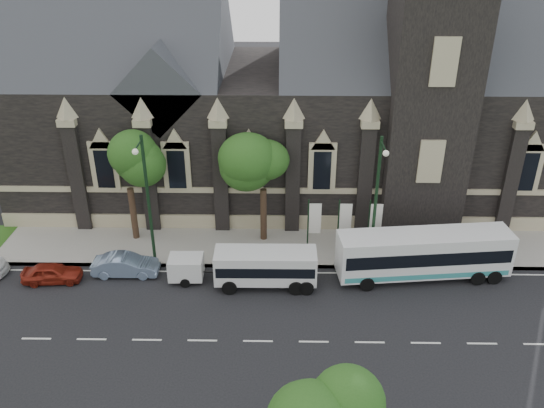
{
  "coord_description": "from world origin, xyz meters",
  "views": [
    {
      "loc": [
        4.13,
        -23.11,
        20.33
      ],
      "look_at": [
        3.66,
        6.0,
        5.21
      ],
      "focal_mm": 36.75,
      "sensor_mm": 36.0,
      "label": 1
    }
  ],
  "objects_px": {
    "shuttle_bus": "(266,266)",
    "tree_walk_right": "(266,163)",
    "car_far_red": "(52,273)",
    "street_lamp_near": "(377,198)",
    "box_trailer": "(186,267)",
    "tree_walk_left": "(131,163)",
    "street_lamp_mid": "(147,196)",
    "banner_flag_center": "(343,222)",
    "banner_flag_left": "(312,221)",
    "sedan": "(126,265)",
    "tour_coach": "(424,254)",
    "banner_flag_right": "(373,222)"
  },
  "relations": [
    {
      "from": "banner_flag_left",
      "to": "box_trailer",
      "type": "bearing_deg",
      "value": -157.03
    },
    {
      "from": "street_lamp_mid",
      "to": "banner_flag_center",
      "type": "height_order",
      "value": "street_lamp_mid"
    },
    {
      "from": "banner_flag_center",
      "to": "sedan",
      "type": "height_order",
      "value": "banner_flag_center"
    },
    {
      "from": "tree_walk_right",
      "to": "sedan",
      "type": "xyz_separation_m",
      "value": [
        -8.83,
        -4.55,
        -5.13
      ]
    },
    {
      "from": "banner_flag_left",
      "to": "banner_flag_center",
      "type": "distance_m",
      "value": 2.0
    },
    {
      "from": "tree_walk_left",
      "to": "sedan",
      "type": "height_order",
      "value": "tree_walk_left"
    },
    {
      "from": "tree_walk_left",
      "to": "box_trailer",
      "type": "distance_m",
      "value": 8.12
    },
    {
      "from": "tree_walk_right",
      "to": "box_trailer",
      "type": "relative_size",
      "value": 2.55
    },
    {
      "from": "shuttle_bus",
      "to": "sedan",
      "type": "height_order",
      "value": "shuttle_bus"
    },
    {
      "from": "banner_flag_left",
      "to": "street_lamp_mid",
      "type": "bearing_deg",
      "value": -169.5
    },
    {
      "from": "banner_flag_left",
      "to": "box_trailer",
      "type": "relative_size",
      "value": 1.31
    },
    {
      "from": "street_lamp_near",
      "to": "sedan",
      "type": "bearing_deg",
      "value": -176.59
    },
    {
      "from": "tree_walk_left",
      "to": "street_lamp_mid",
      "type": "relative_size",
      "value": 0.85
    },
    {
      "from": "tour_coach",
      "to": "shuttle_bus",
      "type": "height_order",
      "value": "tour_coach"
    },
    {
      "from": "street_lamp_near",
      "to": "banner_flag_right",
      "type": "relative_size",
      "value": 2.25
    },
    {
      "from": "tree_walk_left",
      "to": "banner_flag_center",
      "type": "bearing_deg",
      "value": -6.89
    },
    {
      "from": "tour_coach",
      "to": "sedan",
      "type": "bearing_deg",
      "value": 174.0
    },
    {
      "from": "street_lamp_near",
      "to": "tour_coach",
      "type": "relative_size",
      "value": 0.83
    },
    {
      "from": "tree_walk_right",
      "to": "banner_flag_left",
      "type": "bearing_deg",
      "value": -29.1
    },
    {
      "from": "banner_flag_center",
      "to": "box_trailer",
      "type": "distance_m",
      "value": 10.62
    },
    {
      "from": "banner_flag_left",
      "to": "sedan",
      "type": "xyz_separation_m",
      "value": [
        -11.9,
        -2.84,
        -1.7
      ]
    },
    {
      "from": "box_trailer",
      "to": "car_far_red",
      "type": "xyz_separation_m",
      "value": [
        -8.33,
        -0.3,
        -0.31
      ]
    },
    {
      "from": "street_lamp_mid",
      "to": "banner_flag_center",
      "type": "xyz_separation_m",
      "value": [
        12.29,
        1.91,
        -2.73
      ]
    },
    {
      "from": "banner_flag_center",
      "to": "box_trailer",
      "type": "height_order",
      "value": "banner_flag_center"
    },
    {
      "from": "banner_flag_center",
      "to": "box_trailer",
      "type": "bearing_deg",
      "value": -161.29
    },
    {
      "from": "street_lamp_mid",
      "to": "banner_flag_center",
      "type": "distance_m",
      "value": 12.73
    },
    {
      "from": "street_lamp_near",
      "to": "shuttle_bus",
      "type": "distance_m",
      "value": 7.89
    },
    {
      "from": "banner_flag_right",
      "to": "box_trailer",
      "type": "height_order",
      "value": "banner_flag_right"
    },
    {
      "from": "street_lamp_near",
      "to": "tour_coach",
      "type": "height_order",
      "value": "street_lamp_near"
    },
    {
      "from": "street_lamp_near",
      "to": "banner_flag_left",
      "type": "bearing_deg",
      "value": 152.82
    },
    {
      "from": "tree_walk_left",
      "to": "banner_flag_center",
      "type": "distance_m",
      "value": 14.58
    },
    {
      "from": "banner_flag_center",
      "to": "street_lamp_near",
      "type": "bearing_deg",
      "value": -48.07
    },
    {
      "from": "street_lamp_near",
      "to": "shuttle_bus",
      "type": "bearing_deg",
      "value": -164.03
    },
    {
      "from": "sedan",
      "to": "car_far_red",
      "type": "bearing_deg",
      "value": 100.21
    },
    {
      "from": "banner_flag_center",
      "to": "car_far_red",
      "type": "relative_size",
      "value": 1.11
    },
    {
      "from": "car_far_red",
      "to": "street_lamp_near",
      "type": "bearing_deg",
      "value": -90.06
    },
    {
      "from": "street_lamp_near",
      "to": "box_trailer",
      "type": "bearing_deg",
      "value": -172.84
    },
    {
      "from": "tour_coach",
      "to": "street_lamp_mid",
      "type": "bearing_deg",
      "value": 170.89
    },
    {
      "from": "tree_walk_left",
      "to": "tour_coach",
      "type": "relative_size",
      "value": 0.7
    },
    {
      "from": "tree_walk_right",
      "to": "sedan",
      "type": "height_order",
      "value": "tree_walk_right"
    },
    {
      "from": "car_far_red",
      "to": "banner_flag_center",
      "type": "bearing_deg",
      "value": -83.75
    },
    {
      "from": "car_far_red",
      "to": "tree_walk_left",
      "type": "bearing_deg",
      "value": -43.12
    },
    {
      "from": "banner_flag_right",
      "to": "tour_coach",
      "type": "relative_size",
      "value": 0.37
    },
    {
      "from": "banner_flag_center",
      "to": "banner_flag_left",
      "type": "bearing_deg",
      "value": 180.0
    },
    {
      "from": "sedan",
      "to": "tree_walk_left",
      "type": "bearing_deg",
      "value": 1.72
    },
    {
      "from": "street_lamp_mid",
      "to": "car_far_red",
      "type": "relative_size",
      "value": 2.49
    },
    {
      "from": "tree_walk_left",
      "to": "box_trailer",
      "type": "bearing_deg",
      "value": -50.9
    },
    {
      "from": "shuttle_bus",
      "to": "tree_walk_right",
      "type": "bearing_deg",
      "value": 90.6
    },
    {
      "from": "tree_walk_left",
      "to": "sedan",
      "type": "xyz_separation_m",
      "value": [
        0.18,
        -4.54,
        -5.05
      ]
    },
    {
      "from": "box_trailer",
      "to": "street_lamp_mid",
      "type": "bearing_deg",
      "value": 146.83
    }
  ]
}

